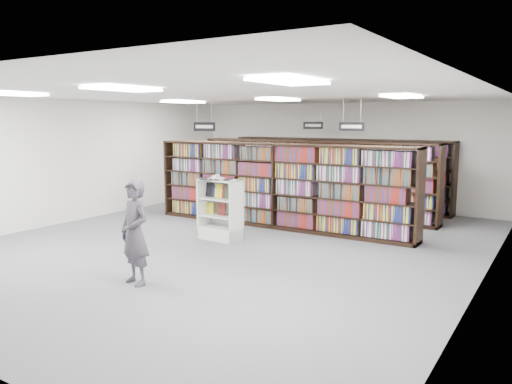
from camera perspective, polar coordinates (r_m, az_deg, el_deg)
The scene contains 20 objects.
floor at distance 10.94m, azimuth -2.74°, elevation -5.91°, with size 12.00×12.00×0.00m, color #5A5A5F.
ceiling at distance 10.62m, azimuth -2.86°, elevation 11.08°, with size 10.00×12.00×0.10m, color white.
wall_back at distance 15.93m, azimuth 9.68°, elevation 4.27°, with size 10.00×0.10×3.20m, color white.
wall_left at distance 14.12m, azimuth -19.71°, elevation 3.40°, with size 0.10×12.00×3.20m, color white.
wall_right at distance 8.82m, azimuth 24.89°, elevation 0.49°, with size 0.10×12.00×3.20m, color white.
bookshelf_row_near at distance 12.40m, azimuth 2.51°, elevation 0.72°, with size 7.00×0.60×2.10m.
bookshelf_row_mid at distance 14.16m, azimuth 6.52°, elevation 1.61°, with size 7.00×0.60×2.10m.
bookshelf_row_far at distance 15.70m, azimuth 9.21°, elevation 2.21°, with size 7.00×0.60×2.10m.
aisle_sign_left at distance 12.30m, azimuth -5.92°, elevation 7.54°, with size 0.65×0.02×0.80m.
aisle_sign_right at distance 12.55m, azimuth 10.86°, elevation 7.45°, with size 0.65×0.02×0.80m.
aisle_sign_center at distance 15.19m, azimuth 6.55°, elevation 7.66°, with size 0.65×0.02×0.80m.
troffer_front_left at distance 10.72m, azimuth -26.16°, elevation 10.02°, with size 0.60×1.20×0.04m, color white.
troffer_front_center at distance 8.34m, azimuth -15.00°, elevation 11.32°, with size 0.60×1.20×0.04m, color white.
troffer_front_right at distance 6.49m, azimuth 3.84°, elevation 12.53°, with size 0.60×1.20×0.04m, color white.
troffer_back_left at distance 14.03m, azimuth -8.31°, elevation 10.15°, with size 0.60×1.20×0.04m, color white.
troffer_back_center at distance 12.31m, azimuth 2.58°, elevation 10.51°, with size 0.60×1.20×0.04m, color white.
troffer_back_right at distance 11.14m, azimuth 16.36°, elevation 10.42°, with size 0.60×1.20×0.04m, color white.
endcap_display at distance 11.24m, azimuth -3.99°, elevation -3.08°, with size 1.01×0.55×1.37m.
open_book at distance 11.06m, azimuth -4.57°, elevation 1.59°, with size 0.77×0.60×0.13m.
shopper at distance 8.34m, azimuth -13.69°, elevation -4.54°, with size 0.63×0.41×1.72m, color #4C4752.
Camera 1 is at (6.07, -8.69, 2.67)m, focal length 35.00 mm.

